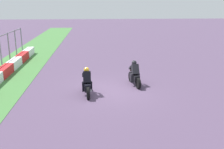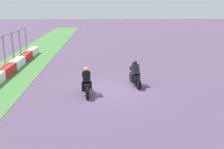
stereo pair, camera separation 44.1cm
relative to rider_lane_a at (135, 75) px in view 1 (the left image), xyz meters
The scene contains 3 objects.
ground_plane 1.81m from the rider_lane_a, 121.63° to the left, with size 120.00×120.00×0.00m, color #513F59.
rider_lane_a is the anchor object (origin of this frame).
rider_lane_b 3.18m from the rider_lane_a, 117.36° to the left, with size 2.04×0.56×1.51m.
Camera 1 is at (-14.05, 0.96, 4.95)m, focal length 41.78 mm.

